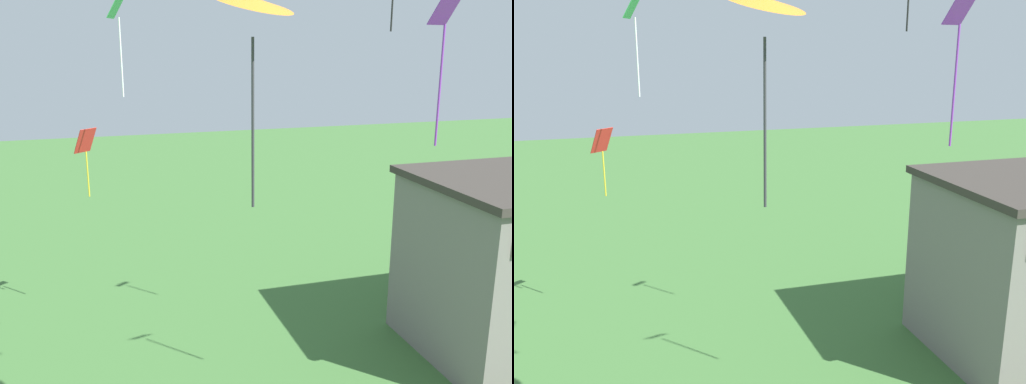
% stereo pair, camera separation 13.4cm
% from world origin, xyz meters
% --- Properties ---
extents(kite_purple_streamer, '(0.73, 0.65, 3.36)m').
position_xyz_m(kite_purple_streamer, '(3.95, 8.05, 9.97)').
color(kite_purple_streamer, purple).
extents(kite_red_diamond, '(0.81, 0.77, 2.39)m').
position_xyz_m(kite_red_diamond, '(-3.67, 16.93, 6.39)').
color(kite_red_diamond, red).
extents(kite_green_diamond, '(0.76, 0.89, 3.24)m').
position_xyz_m(kite_green_diamond, '(-2.43, 15.27, 10.60)').
color(kite_green_diamond, green).
extents(kite_orange_delta, '(1.90, 1.89, 3.70)m').
position_xyz_m(kite_orange_delta, '(-0.93, 6.21, 10.48)').
color(kite_orange_delta, orange).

